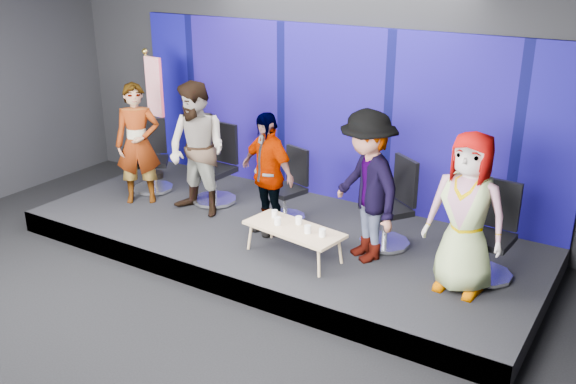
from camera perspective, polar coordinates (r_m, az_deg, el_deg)
name	(u,v)px	position (r m, az deg, el deg)	size (l,w,h in m)	color
ground	(157,334)	(7.27, -11.57, -12.24)	(10.00, 10.00, 0.00)	black
room_walls	(138,116)	(6.30, -13.17, 6.62)	(10.02, 8.02, 3.51)	black
riser	(281,238)	(8.91, -0.65, -4.13)	(7.00, 3.00, 0.30)	black
backdrop	(333,115)	(9.61, 4.02, 6.89)	(7.00, 0.08, 2.60)	#080861
chair_a	(152,167)	(10.37, -11.97, 2.16)	(0.88, 0.88, 1.12)	silver
panelist_a	(138,144)	(9.76, -13.20, 4.18)	(0.66, 0.43, 1.81)	black
chair_b	(216,177)	(9.71, -6.37, 1.34)	(0.71, 0.71, 1.19)	silver
panelist_b	(197,150)	(9.11, -8.06, 3.72)	(0.93, 0.73, 1.92)	black
chair_c	(288,196)	(9.04, 0.01, -0.40)	(0.72, 0.72, 1.03)	silver
panelist_c	(267,173)	(8.48, -1.88, 1.68)	(0.97, 0.41, 1.66)	black
chair_d	(390,218)	(8.33, 9.04, -2.26)	(0.91, 0.91, 1.16)	silver
panelist_d	(367,186)	(7.75, 7.01, 0.49)	(1.22, 0.70, 1.88)	black
chair_e	(489,247)	(7.83, 17.46, -4.66)	(0.68, 0.68, 1.14)	silver
panelist_e	(467,214)	(7.22, 15.60, -1.88)	(0.90, 0.59, 1.84)	black
coffee_table	(294,230)	(7.93, 0.53, -3.40)	(1.33, 0.72, 0.39)	tan
mug_a	(275,214)	(8.20, -1.20, -1.95)	(0.08, 0.08, 0.09)	white
mug_b	(278,221)	(7.99, -0.94, -2.58)	(0.09, 0.09, 0.10)	white
mug_c	(299,220)	(8.00, 0.96, -2.54)	(0.08, 0.08, 0.10)	white
mug_d	(308,229)	(7.76, 1.76, -3.33)	(0.08, 0.08, 0.10)	white
mug_e	(322,233)	(7.68, 3.06, -3.63)	(0.08, 0.08, 0.10)	white
flag_stand	(154,112)	(10.61, -11.85, 6.94)	(0.49, 0.29, 2.15)	black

